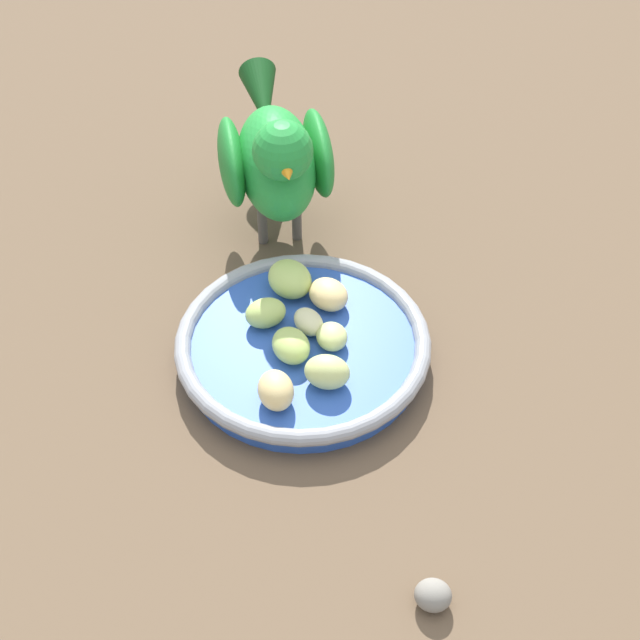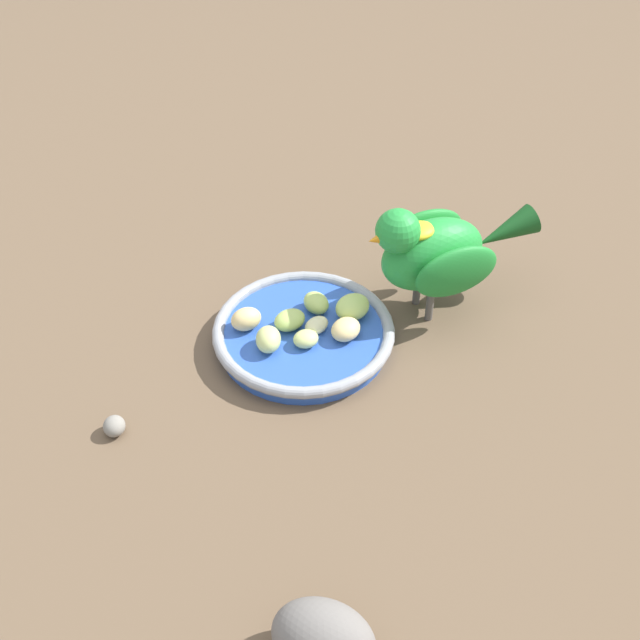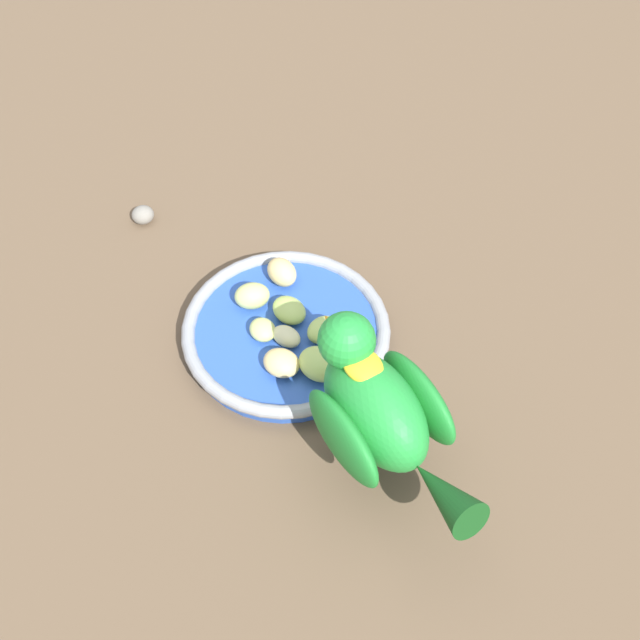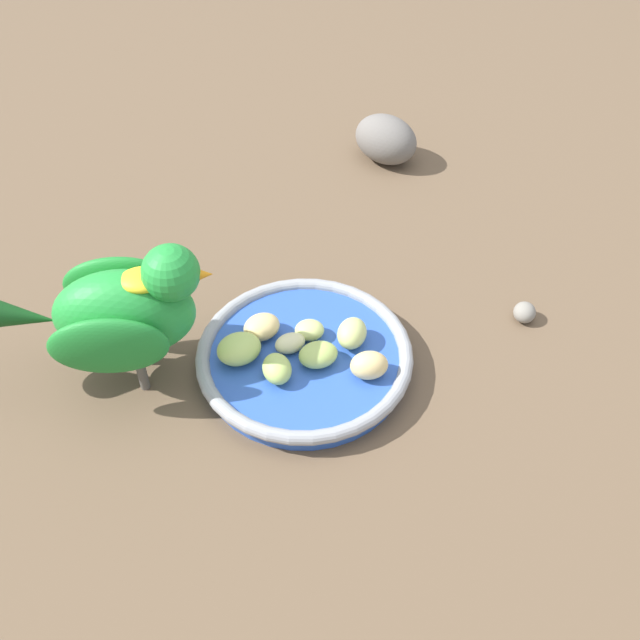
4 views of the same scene
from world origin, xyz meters
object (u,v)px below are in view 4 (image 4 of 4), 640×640
object	(u,v)px
apple_piece_3	(369,366)
parrot	(119,310)
rock_large	(390,140)
pebble_0	(525,312)
apple_piece_4	(318,355)
apple_piece_6	(262,327)
feeding_bowl	(305,358)
apple_piece_1	(275,368)
apple_piece_5	(289,343)
apple_piece_2	(309,330)
apple_piece_7	(239,349)
apple_piece_0	(352,333)

from	to	relation	value
apple_piece_3	parrot	size ratio (longest dim) A/B	0.17
rock_large	pebble_0	distance (m)	0.30
apple_piece_4	rock_large	world-z (taller)	rock_large
apple_piece_6	apple_piece_4	bearing A→B (deg)	74.01
feeding_bowl	rock_large	world-z (taller)	rock_large
apple_piece_1	apple_piece_5	distance (m)	0.03
apple_piece_6	rock_large	xyz separation A→B (m)	(-0.34, 0.04, -0.00)
apple_piece_1	pebble_0	distance (m)	0.25
apple_piece_1	parrot	bearing A→B (deg)	-80.11
rock_large	apple_piece_5	bearing A→B (deg)	-0.95
feeding_bowl	apple_piece_3	size ratio (longest dim) A/B	5.87
apple_piece_6	feeding_bowl	bearing A→B (deg)	76.68
apple_piece_5	apple_piece_3	bearing A→B (deg)	84.22
parrot	pebble_0	size ratio (longest dim) A/B	8.61
apple_piece_2	parrot	distance (m)	0.17
apple_piece_1	rock_large	distance (m)	0.38
apple_piece_7	pebble_0	distance (m)	0.27
apple_piece_4	pebble_0	xyz separation A→B (m)	(-0.13, 0.17, -0.02)
apple_piece_0	parrot	xyz separation A→B (m)	(0.08, -0.18, 0.05)
apple_piece_5	apple_piece_6	size ratio (longest dim) A/B	0.83
apple_piece_2	apple_piece_1	bearing A→B (deg)	-13.43
apple_piece_3	apple_piece_0	bearing A→B (deg)	-143.07
feeding_bowl	apple_piece_2	bearing A→B (deg)	-173.56
apple_piece_5	parrot	size ratio (longest dim) A/B	0.14
apple_piece_2	apple_piece_3	world-z (taller)	apple_piece_3
feeding_bowl	apple_piece_2	distance (m)	0.03
apple_piece_7	parrot	size ratio (longest dim) A/B	0.20
apple_piece_3	apple_piece_7	xyz separation A→B (m)	(0.02, -0.11, 0.00)
parrot	rock_large	world-z (taller)	parrot
apple_piece_1	apple_piece_7	distance (m)	0.04
apple_piece_2	apple_piece_5	world-z (taller)	same
apple_piece_0	apple_piece_1	world-z (taller)	apple_piece_0
apple_piece_3	apple_piece_2	bearing A→B (deg)	-114.01
apple_piece_6	apple_piece_3	bearing A→B (deg)	80.94
apple_piece_0	apple_piece_7	xyz separation A→B (m)	(0.05, -0.09, 0.00)
apple_piece_5	rock_large	xyz separation A→B (m)	(-0.35, 0.01, 0.00)
apple_piece_0	pebble_0	world-z (taller)	apple_piece_0
apple_piece_2	apple_piece_7	distance (m)	0.07
apple_piece_2	apple_piece_7	bearing A→B (deg)	-48.67
apple_piece_2	apple_piece_5	xyz separation A→B (m)	(0.02, -0.01, -0.00)
apple_piece_7	parrot	distance (m)	0.11
parrot	rock_large	bearing A→B (deg)	49.91
apple_piece_0	apple_piece_1	distance (m)	0.08
rock_large	apple_piece_1	bearing A→B (deg)	-0.97
apple_piece_6	apple_piece_7	xyz separation A→B (m)	(0.03, -0.01, 0.00)
apple_piece_2	pebble_0	xyz separation A→B (m)	(-0.10, 0.18, -0.02)
apple_piece_3	apple_piece_6	distance (m)	0.11
apple_piece_0	apple_piece_1	bearing A→B (deg)	-41.39
apple_piece_3	apple_piece_6	size ratio (longest dim) A/B	0.97
apple_piece_3	rock_large	xyz separation A→B (m)	(-0.35, -0.07, -0.00)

